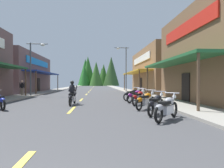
% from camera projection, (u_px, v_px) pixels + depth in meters
% --- Properties ---
extents(ground, '(10.31, 94.17, 0.10)m').
position_uv_depth(ground, '(90.00, 91.00, 32.57)').
color(ground, '#424244').
extents(sidewalk_left, '(2.47, 94.17, 0.12)m').
position_uv_depth(sidewalk_left, '(54.00, 90.00, 32.06)').
color(sidewalk_left, gray).
rests_on(sidewalk_left, ground).
extents(sidewalk_right, '(2.47, 94.17, 0.12)m').
position_uv_depth(sidewalk_right, '(125.00, 90.00, 33.07)').
color(sidewalk_right, gray).
rests_on(sidewalk_right, ground).
extents(centerline_dashes, '(0.16, 70.54, 0.01)m').
position_uv_depth(centerline_dashes, '(91.00, 90.00, 36.74)').
color(centerline_dashes, '#E0C64C').
rests_on(centerline_dashes, ground).
extents(storefront_left_far, '(8.65, 13.67, 5.71)m').
position_uv_depth(storefront_left_far, '(15.00, 73.00, 27.12)').
color(storefront_left_far, brown).
rests_on(storefront_left_far, ground).
extents(storefront_right_far, '(8.59, 13.07, 6.16)m').
position_uv_depth(storefront_right_far, '(164.00, 71.00, 26.30)').
color(storefront_right_far, olive).
rests_on(storefront_right_far, ground).
extents(streetlamp_left, '(2.13, 0.30, 5.55)m').
position_uv_depth(streetlamp_left, '(34.00, 61.00, 18.65)').
color(streetlamp_left, '#474C51').
rests_on(streetlamp_left, ground).
extents(streetlamp_right, '(2.13, 0.30, 6.68)m').
position_uv_depth(streetlamp_right, '(124.00, 63.00, 26.72)').
color(streetlamp_right, '#474C51').
rests_on(streetlamp_right, ground).
extents(motorcycle_parked_right_0, '(1.54, 1.62, 1.04)m').
position_uv_depth(motorcycle_parked_right_0, '(167.00, 107.00, 6.95)').
color(motorcycle_parked_right_0, black).
rests_on(motorcycle_parked_right_0, ground).
extents(motorcycle_parked_right_1, '(1.35, 1.78, 1.04)m').
position_uv_depth(motorcycle_parked_right_1, '(156.00, 104.00, 8.18)').
color(motorcycle_parked_right_1, black).
rests_on(motorcycle_parked_right_1, ground).
extents(motorcycle_parked_right_2, '(1.54, 1.63, 1.04)m').
position_uv_depth(motorcycle_parked_right_2, '(146.00, 100.00, 9.80)').
color(motorcycle_parked_right_2, black).
rests_on(motorcycle_parked_right_2, ground).
extents(motorcycle_parked_right_3, '(1.32, 1.80, 1.04)m').
position_uv_depth(motorcycle_parked_right_3, '(139.00, 97.00, 11.71)').
color(motorcycle_parked_right_3, black).
rests_on(motorcycle_parked_right_3, ground).
extents(motorcycle_parked_right_4, '(1.69, 1.47, 1.04)m').
position_uv_depth(motorcycle_parked_right_4, '(136.00, 96.00, 13.12)').
color(motorcycle_parked_right_4, black).
rests_on(motorcycle_parked_right_4, ground).
extents(motorcycle_parked_right_5, '(1.74, 1.41, 1.04)m').
position_uv_depth(motorcycle_parked_right_5, '(132.00, 94.00, 14.63)').
color(motorcycle_parked_right_5, black).
rests_on(motorcycle_parked_right_5, ground).
extents(rider_cruising_lead, '(0.60, 2.14, 1.57)m').
position_uv_depth(rider_cruising_lead, '(72.00, 95.00, 11.70)').
color(rider_cruising_lead, black).
rests_on(rider_cruising_lead, ground).
extents(pedestrian_by_shop, '(0.56, 0.32, 1.66)m').
position_uv_depth(pedestrian_by_shop, '(22.00, 87.00, 19.06)').
color(pedestrian_by_shop, '#726659').
rests_on(pedestrian_by_shop, ground).
extents(treeline_backdrop, '(18.55, 12.31, 13.24)m').
position_uv_depth(treeline_backdrop, '(96.00, 73.00, 80.80)').
color(treeline_backdrop, '#236523').
rests_on(treeline_backdrop, ground).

